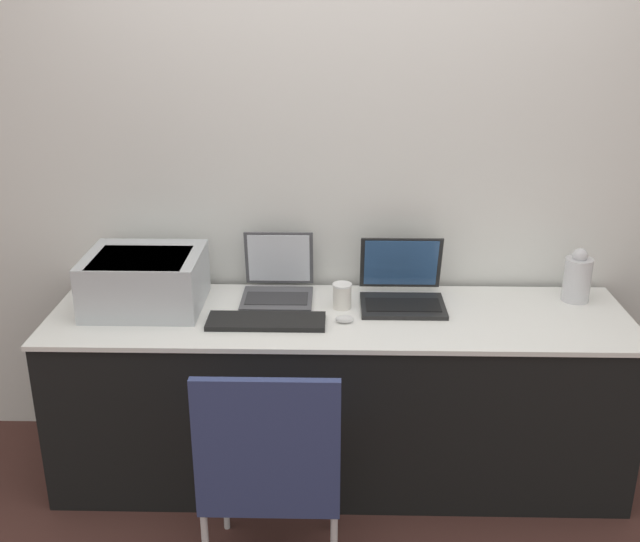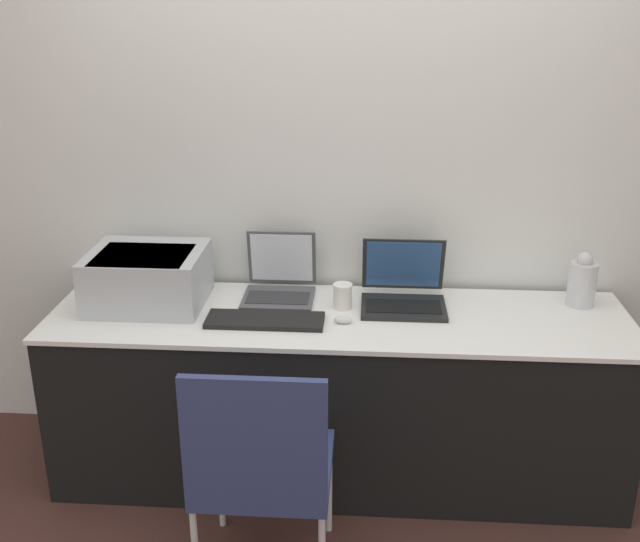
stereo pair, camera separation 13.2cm
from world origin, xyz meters
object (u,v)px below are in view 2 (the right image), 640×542
at_px(laptop_left, 280,283).
at_px(coffee_cup, 343,296).
at_px(external_keyboard, 265,320).
at_px(chair, 261,462).
at_px(metal_pitcher, 582,282).
at_px(laptop_right, 403,291).
at_px(mouse, 343,320).
at_px(printer, 147,276).

distance_m(laptop_left, coffee_cup, 0.30).
relative_size(external_keyboard, chair, 0.52).
xyz_separation_m(laptop_left, coffee_cup, (0.28, -0.12, -0.00)).
bearing_deg(metal_pitcher, laptop_right, -176.90).
height_order(external_keyboard, mouse, mouse).
bearing_deg(external_keyboard, chair, -83.90).
relative_size(mouse, chair, 0.08).
bearing_deg(printer, external_keyboard, -17.40).
relative_size(external_keyboard, mouse, 6.46).
relative_size(laptop_left, chair, 0.33).
bearing_deg(laptop_left, printer, -167.64).
relative_size(laptop_right, metal_pitcher, 1.50).
bearing_deg(external_keyboard, laptop_left, 84.74).
relative_size(laptop_right, external_keyboard, 0.74).
bearing_deg(printer, laptop_left, 12.36).
height_order(laptop_left, laptop_right, laptop_left).
bearing_deg(laptop_left, coffee_cup, -22.62).
bearing_deg(laptop_left, metal_pitcher, -0.53).
relative_size(external_keyboard, coffee_cup, 4.40).
xyz_separation_m(laptop_right, chair, (-0.50, -0.84, -0.30)).
xyz_separation_m(external_keyboard, coffee_cup, (0.31, 0.17, 0.04)).
distance_m(coffee_cup, metal_pitcher, 1.01).
height_order(printer, coffee_cup, printer).
distance_m(coffee_cup, chair, 0.86).
distance_m(laptop_right, metal_pitcher, 0.75).
bearing_deg(laptop_right, printer, -176.44).
height_order(laptop_right, mouse, laptop_right).
bearing_deg(mouse, coffee_cup, 93.45).
height_order(printer, laptop_right, laptop_right).
relative_size(laptop_left, external_keyboard, 0.65).
xyz_separation_m(external_keyboard, metal_pitcher, (1.31, 0.27, 0.10)).
bearing_deg(mouse, chair, -111.73).
xyz_separation_m(external_keyboard, chair, (0.07, -0.61, -0.25)).
bearing_deg(laptop_left, chair, -87.49).
bearing_deg(chair, laptop_right, 59.44).
height_order(coffee_cup, chair, chair).
relative_size(metal_pitcher, chair, 0.26).
height_order(laptop_left, mouse, laptop_left).
relative_size(laptop_left, metal_pitcher, 1.30).
xyz_separation_m(external_keyboard, mouse, (0.32, 0.02, 0.01)).
distance_m(mouse, chair, 0.72).
xyz_separation_m(coffee_cup, chair, (-0.24, -0.78, -0.29)).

